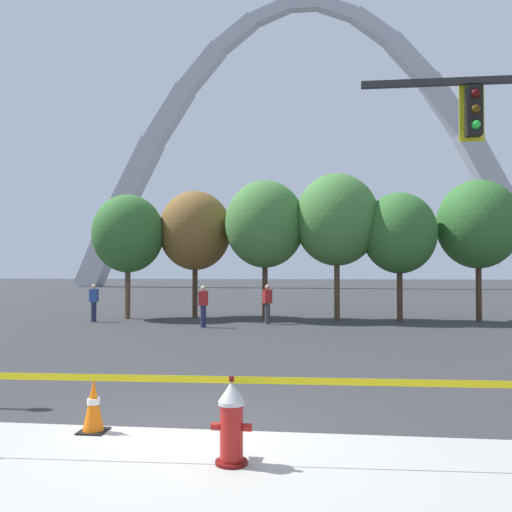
% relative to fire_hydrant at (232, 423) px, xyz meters
% --- Properties ---
extents(ground_plane, '(240.00, 240.00, 0.00)m').
position_rel_fire_hydrant_xyz_m(ground_plane, '(-0.60, 1.07, -0.47)').
color(ground_plane, '#333335').
extents(fire_hydrant, '(0.46, 0.48, 0.99)m').
position_rel_fire_hydrant_xyz_m(fire_hydrant, '(0.00, 0.00, 0.00)').
color(fire_hydrant, '#5E0F0D').
rests_on(fire_hydrant, ground).
extents(caution_tape_barrier, '(6.83, 0.26, 1.00)m').
position_rel_fire_hydrant_xyz_m(caution_tape_barrier, '(-0.04, 0.11, 0.25)').
color(caution_tape_barrier, '#232326').
rests_on(caution_tape_barrier, ground).
extents(traffic_cone_by_hydrant, '(0.36, 0.36, 0.73)m').
position_rel_fire_hydrant_xyz_m(traffic_cone_by_hydrant, '(-2.03, 0.95, -0.11)').
color(traffic_cone_by_hydrant, black).
rests_on(traffic_cone_by_hydrant, ground).
extents(monument_arch, '(59.25, 2.86, 37.20)m').
position_rel_fire_hydrant_xyz_m(monument_arch, '(-0.60, 60.87, 16.19)').
color(monument_arch, '#B2B5BC').
rests_on(monument_arch, ground).
extents(tree_far_left, '(3.19, 3.19, 5.57)m').
position_rel_fire_hydrant_xyz_m(tree_far_left, '(-7.47, 17.09, 3.35)').
color(tree_far_left, brown).
rests_on(tree_far_left, ground).
extents(tree_left_mid, '(3.35, 3.35, 5.86)m').
position_rel_fire_hydrant_xyz_m(tree_left_mid, '(-4.65, 18.21, 3.54)').
color(tree_left_mid, '#473323').
rests_on(tree_left_mid, ground).
extents(tree_center_left, '(3.51, 3.51, 6.14)m').
position_rel_fire_hydrant_xyz_m(tree_center_left, '(-1.31, 17.31, 3.73)').
color(tree_center_left, '#473323').
rests_on(tree_center_left, ground).
extents(tree_center_right, '(3.63, 3.63, 6.36)m').
position_rel_fire_hydrant_xyz_m(tree_center_right, '(1.82, 17.26, 3.89)').
color(tree_center_right, brown).
rests_on(tree_center_right, ground).
extents(tree_right_mid, '(3.12, 3.12, 5.47)m').
position_rel_fire_hydrant_xyz_m(tree_right_mid, '(4.44, 17.07, 3.27)').
color(tree_right_mid, '#473323').
rests_on(tree_right_mid, ground).
extents(tree_far_right, '(3.45, 3.45, 6.04)m').
position_rel_fire_hydrant_xyz_m(tree_far_right, '(7.81, 17.64, 3.67)').
color(tree_far_right, '#473323').
rests_on(tree_far_right, ground).
extents(pedestrian_walking_left, '(0.34, 0.22, 1.59)m').
position_rel_fire_hydrant_xyz_m(pedestrian_walking_left, '(-8.38, 15.56, 0.35)').
color(pedestrian_walking_left, '#232847').
rests_on(pedestrian_walking_left, ground).
extents(pedestrian_standing_center, '(0.39, 0.36, 1.59)m').
position_rel_fire_hydrant_xyz_m(pedestrian_standing_center, '(-1.03, 15.51, 0.35)').
color(pedestrian_standing_center, '#38383D').
rests_on(pedestrian_standing_center, ground).
extents(pedestrian_walking_right, '(0.34, 0.22, 1.59)m').
position_rel_fire_hydrant_xyz_m(pedestrian_walking_right, '(-3.34, 13.94, 0.35)').
color(pedestrian_walking_right, '#232847').
rests_on(pedestrian_walking_right, ground).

